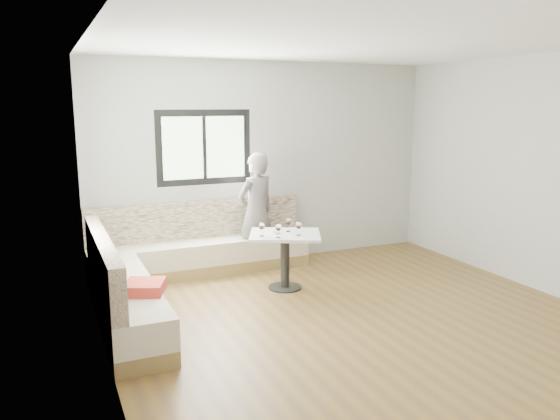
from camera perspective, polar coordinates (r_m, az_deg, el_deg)
name	(u,v)px	position (r m, az deg, el deg)	size (l,w,h in m)	color
room	(351,186)	(5.52, 7.46, 2.48)	(5.01, 5.01, 2.81)	brown
banquette	(171,266)	(6.63, -11.28, -5.76)	(2.90, 2.80, 0.95)	olive
table	(285,247)	(6.62, 0.53, -3.92)	(1.03, 0.94, 0.69)	black
person	(256,212)	(7.35, -2.52, -0.18)	(0.58, 0.38, 1.59)	slate
olive_ramekin	(276,232)	(6.56, -0.42, -2.32)	(0.09, 0.09, 0.04)	white
wine_glass_a	(262,226)	(6.41, -1.91, -1.73)	(0.08, 0.08, 0.17)	white
wine_glass_b	(278,228)	(6.35, -0.18, -1.86)	(0.08, 0.08, 0.17)	white
wine_glass_c	(299,226)	(6.46, 1.97, -1.64)	(0.08, 0.08, 0.17)	white
wine_glass_d	(288,222)	(6.65, 0.86, -1.26)	(0.08, 0.08, 0.17)	white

